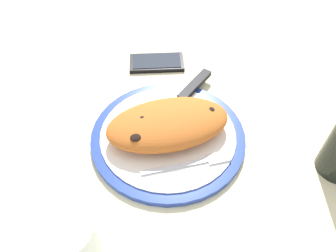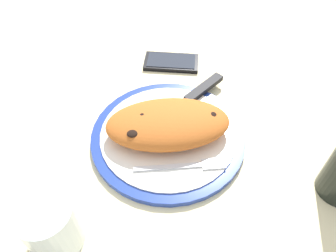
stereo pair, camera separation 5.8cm
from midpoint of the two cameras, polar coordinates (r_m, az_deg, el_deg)
ground_plane at (r=62.12cm, az=-2.68°, el=-3.23°), size 150.00×150.00×3.00cm
plate at (r=60.38cm, az=-2.76°, el=-1.92°), size 29.24×29.24×1.53cm
calzone at (r=57.66cm, az=-2.59°, el=0.13°), size 24.33×15.60×5.25cm
fork at (r=55.34cm, az=1.79°, el=-6.81°), size 15.97×3.89×0.40cm
knife at (r=66.81cm, az=1.05°, el=5.92°), size 20.79×14.33×1.20cm
smartphone at (r=77.38cm, az=-4.24°, el=11.24°), size 14.28×10.33×1.16cm
water_glass at (r=49.09cm, az=-20.55°, el=-19.47°), size 7.97×7.97×9.06cm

